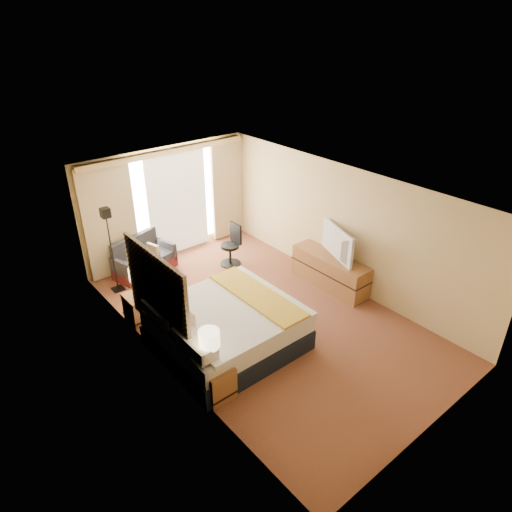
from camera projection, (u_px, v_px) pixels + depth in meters
floor at (264, 317)px, 8.80m from camera, size 4.20×7.00×0.02m
ceiling at (265, 190)px, 7.57m from camera, size 4.20×7.00×0.02m
wall_back at (167, 203)px, 10.56m from camera, size 4.20×0.02×2.60m
wall_front at (443, 359)px, 5.81m from camera, size 4.20×0.02×2.60m
wall_left at (161, 300)px, 7.01m from camera, size 0.02×7.00×2.60m
wall_right at (342, 227)px, 9.36m from camera, size 0.02×7.00×2.60m
headboard at (157, 294)px, 7.18m from camera, size 0.06×1.85×1.50m
nightstand_left at (215, 380)px, 6.91m from camera, size 0.45×0.52×0.55m
nightstand_right at (139, 308)px, 8.61m from camera, size 0.45×0.52×0.55m
media_dresser at (330, 271)px, 9.66m from camera, size 0.50×1.80×0.70m
window at (177, 200)px, 10.67m from camera, size 2.30×0.02×2.30m
curtains at (169, 200)px, 10.43m from camera, size 4.12×0.19×2.56m
bed at (226, 328)px, 7.85m from camera, size 2.28×2.08×1.11m
loveseat at (144, 261)px, 10.20m from camera, size 1.48×1.05×0.83m
floor_lamp at (109, 234)px, 9.06m from camera, size 0.23×0.23×1.86m
desk_chair at (232, 247)px, 10.48m from camera, size 0.48×0.48×0.99m
lamp_left at (209, 339)px, 6.54m from camera, size 0.31×0.31×0.66m
lamp_right at (137, 275)px, 8.23m from camera, size 0.28×0.28×0.60m
tissue_box at (220, 361)px, 6.81m from camera, size 0.11×0.11×0.10m
telephone at (141, 297)px, 8.37m from camera, size 0.19×0.15×0.07m
television at (332, 244)px, 9.28m from camera, size 0.55×1.16×0.68m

